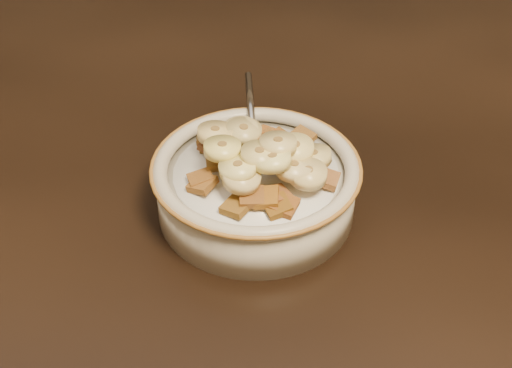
# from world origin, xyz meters

# --- Properties ---
(table) EXTENTS (1.42, 0.93, 0.04)m
(table) POSITION_xyz_m (0.00, 0.00, 0.73)
(table) COLOR black
(table) RESTS_ON floor
(chair) EXTENTS (0.50, 0.50, 0.85)m
(chair) POSITION_xyz_m (0.07, 0.57, 0.43)
(chair) COLOR black
(chair) RESTS_ON floor
(cereal_bowl) EXTENTS (0.17, 0.17, 0.04)m
(cereal_bowl) POSITION_xyz_m (0.25, -0.08, 0.77)
(cereal_bowl) COLOR #C1B89D
(cereal_bowl) RESTS_ON table
(milk) EXTENTS (0.14, 0.14, 0.00)m
(milk) POSITION_xyz_m (0.25, -0.08, 0.79)
(milk) COLOR white
(milk) RESTS_ON cereal_bowl
(spoon) EXTENTS (0.04, 0.05, 0.01)m
(spoon) POSITION_xyz_m (0.24, -0.05, 0.80)
(spoon) COLOR gray
(spoon) RESTS_ON cereal_bowl
(cereal_square_0) EXTENTS (0.02, 0.02, 0.01)m
(cereal_square_0) POSITION_xyz_m (0.22, -0.07, 0.80)
(cereal_square_0) COLOR brown
(cereal_square_0) RESTS_ON milk
(cereal_square_1) EXTENTS (0.03, 0.03, 0.01)m
(cereal_square_1) POSITION_xyz_m (0.27, -0.12, 0.80)
(cereal_square_1) COLOR brown
(cereal_square_1) RESTS_ON milk
(cereal_square_2) EXTENTS (0.02, 0.02, 0.01)m
(cereal_square_2) POSITION_xyz_m (0.29, -0.08, 0.80)
(cereal_square_2) COLOR brown
(cereal_square_2) RESTS_ON milk
(cereal_square_3) EXTENTS (0.03, 0.03, 0.01)m
(cereal_square_3) POSITION_xyz_m (0.24, -0.05, 0.81)
(cereal_square_3) COLOR #94631E
(cereal_square_3) RESTS_ON milk
(cereal_square_4) EXTENTS (0.03, 0.03, 0.01)m
(cereal_square_4) POSITION_xyz_m (0.27, -0.13, 0.80)
(cereal_square_4) COLOR brown
(cereal_square_4) RESTS_ON milk
(cereal_square_5) EXTENTS (0.03, 0.03, 0.01)m
(cereal_square_5) POSITION_xyz_m (0.20, -0.10, 0.80)
(cereal_square_5) COLOR brown
(cereal_square_5) RESTS_ON milk
(cereal_square_6) EXTENTS (0.03, 0.03, 0.01)m
(cereal_square_6) POSITION_xyz_m (0.20, -0.04, 0.80)
(cereal_square_6) COLOR olive
(cereal_square_6) RESTS_ON milk
(cereal_square_7) EXTENTS (0.02, 0.02, 0.01)m
(cereal_square_7) POSITION_xyz_m (0.25, -0.12, 0.80)
(cereal_square_7) COLOR #613314
(cereal_square_7) RESTS_ON milk
(cereal_square_8) EXTENTS (0.03, 0.03, 0.01)m
(cereal_square_8) POSITION_xyz_m (0.21, -0.05, 0.80)
(cereal_square_8) COLOR brown
(cereal_square_8) RESTS_ON milk
(cereal_square_9) EXTENTS (0.02, 0.02, 0.01)m
(cereal_square_9) POSITION_xyz_m (0.24, -0.04, 0.81)
(cereal_square_9) COLOR olive
(cereal_square_9) RESTS_ON milk
(cereal_square_10) EXTENTS (0.02, 0.02, 0.01)m
(cereal_square_10) POSITION_xyz_m (0.26, -0.12, 0.80)
(cereal_square_10) COLOR #9A5B19
(cereal_square_10) RESTS_ON milk
(cereal_square_11) EXTENTS (0.02, 0.02, 0.01)m
(cereal_square_11) POSITION_xyz_m (0.29, -0.06, 0.80)
(cereal_square_11) COLOR #9C6622
(cereal_square_11) RESTS_ON milk
(cereal_square_12) EXTENTS (0.03, 0.03, 0.01)m
(cereal_square_12) POSITION_xyz_m (0.25, -0.05, 0.81)
(cereal_square_12) COLOR brown
(cereal_square_12) RESTS_ON milk
(cereal_square_13) EXTENTS (0.03, 0.03, 0.01)m
(cereal_square_13) POSITION_xyz_m (0.28, -0.06, 0.81)
(cereal_square_13) COLOR brown
(cereal_square_13) RESTS_ON milk
(cereal_square_14) EXTENTS (0.03, 0.03, 0.01)m
(cereal_square_14) POSITION_xyz_m (0.25, -0.06, 0.81)
(cereal_square_14) COLOR brown
(cereal_square_14) RESTS_ON milk
(cereal_square_15) EXTENTS (0.03, 0.03, 0.01)m
(cereal_square_15) POSITION_xyz_m (0.27, -0.06, 0.81)
(cereal_square_15) COLOR olive
(cereal_square_15) RESTS_ON milk
(cereal_square_16) EXTENTS (0.03, 0.03, 0.01)m
(cereal_square_16) POSITION_xyz_m (0.26, -0.04, 0.80)
(cereal_square_16) COLOR brown
(cereal_square_16) RESTS_ON milk
(cereal_square_17) EXTENTS (0.03, 0.03, 0.01)m
(cereal_square_17) POSITION_xyz_m (0.26, -0.04, 0.81)
(cereal_square_17) COLOR brown
(cereal_square_17) RESTS_ON milk
(cereal_square_18) EXTENTS (0.03, 0.03, 0.01)m
(cereal_square_18) POSITION_xyz_m (0.25, -0.06, 0.81)
(cereal_square_18) COLOR brown
(cereal_square_18) RESTS_ON milk
(cereal_square_19) EXTENTS (0.02, 0.02, 0.01)m
(cereal_square_19) POSITION_xyz_m (0.31, -0.09, 0.80)
(cereal_square_19) COLOR #985A30
(cereal_square_19) RESTS_ON milk
(cereal_square_20) EXTENTS (0.03, 0.03, 0.01)m
(cereal_square_20) POSITION_xyz_m (0.28, -0.09, 0.80)
(cereal_square_20) COLOR brown
(cereal_square_20) RESTS_ON milk
(cereal_square_21) EXTENTS (0.03, 0.03, 0.01)m
(cereal_square_21) POSITION_xyz_m (0.27, -0.11, 0.80)
(cereal_square_21) COLOR brown
(cereal_square_21) RESTS_ON milk
(cereal_square_22) EXTENTS (0.03, 0.03, 0.01)m
(cereal_square_22) POSITION_xyz_m (0.28, -0.03, 0.80)
(cereal_square_22) COLOR brown
(cereal_square_22) RESTS_ON milk
(cereal_square_23) EXTENTS (0.03, 0.03, 0.01)m
(cereal_square_23) POSITION_xyz_m (0.20, -0.04, 0.80)
(cereal_square_23) COLOR brown
(cereal_square_23) RESTS_ON milk
(cereal_square_24) EXTENTS (0.03, 0.03, 0.01)m
(cereal_square_24) POSITION_xyz_m (0.23, -0.13, 0.80)
(cereal_square_24) COLOR #93611E
(cereal_square_24) RESTS_ON milk
(cereal_square_25) EXTENTS (0.02, 0.03, 0.01)m
(cereal_square_25) POSITION_xyz_m (0.30, -0.06, 0.80)
(cereal_square_25) COLOR brown
(cereal_square_25) RESTS_ON milk
(cereal_square_26) EXTENTS (0.02, 0.02, 0.01)m
(cereal_square_26) POSITION_xyz_m (0.21, -0.05, 0.80)
(cereal_square_26) COLOR brown
(cereal_square_26) RESTS_ON milk
(cereal_square_27) EXTENTS (0.03, 0.03, 0.01)m
(cereal_square_27) POSITION_xyz_m (0.28, -0.07, 0.80)
(cereal_square_27) COLOR olive
(cereal_square_27) RESTS_ON milk
(cereal_square_28) EXTENTS (0.03, 0.02, 0.01)m
(cereal_square_28) POSITION_xyz_m (0.21, -0.05, 0.80)
(cereal_square_28) COLOR brown
(cereal_square_28) RESTS_ON milk
(cereal_square_29) EXTENTS (0.02, 0.02, 0.01)m
(cereal_square_29) POSITION_xyz_m (0.28, -0.05, 0.80)
(cereal_square_29) COLOR brown
(cereal_square_29) RESTS_ON milk
(cereal_square_30) EXTENTS (0.03, 0.03, 0.01)m
(cereal_square_30) POSITION_xyz_m (0.20, -0.10, 0.80)
(cereal_square_30) COLOR brown
(cereal_square_30) RESTS_ON milk
(cereal_square_31) EXTENTS (0.02, 0.02, 0.01)m
(cereal_square_31) POSITION_xyz_m (0.21, -0.08, 0.80)
(cereal_square_31) COLOR brown
(cereal_square_31) RESTS_ON milk
(banana_slice_0) EXTENTS (0.04, 0.04, 0.01)m
(banana_slice_0) POSITION_xyz_m (0.23, -0.05, 0.82)
(banana_slice_0) COLOR #D7C56F
(banana_slice_0) RESTS_ON milk
(banana_slice_1) EXTENTS (0.04, 0.04, 0.01)m
(banana_slice_1) POSITION_xyz_m (0.29, -0.10, 0.81)
(banana_slice_1) COLOR #CAC084
(banana_slice_1) RESTS_ON milk
(banana_slice_2) EXTENTS (0.04, 0.04, 0.01)m
(banana_slice_2) POSITION_xyz_m (0.22, -0.08, 0.82)
(banana_slice_2) COLOR #F2E175
(banana_slice_2) RESTS_ON milk
(banana_slice_3) EXTENTS (0.04, 0.04, 0.01)m
(banana_slice_3) POSITION_xyz_m (0.24, -0.11, 0.81)
(banana_slice_3) COLOR #EDCD84
(banana_slice_3) RESTS_ON milk
(banana_slice_4) EXTENTS (0.04, 0.04, 0.01)m
(banana_slice_4) POSITION_xyz_m (0.28, -0.07, 0.82)
(banana_slice_4) COLOR #F9EF8C
(banana_slice_4) RESTS_ON milk
(banana_slice_5) EXTENTS (0.04, 0.04, 0.02)m
(banana_slice_5) POSITION_xyz_m (0.26, -0.10, 0.82)
(banana_slice_5) COLOR #EFE286
(banana_slice_5) RESTS_ON milk
(banana_slice_6) EXTENTS (0.04, 0.04, 0.02)m
(banana_slice_6) POSITION_xyz_m (0.29, -0.07, 0.81)
(banana_slice_6) COLOR #D0BE65
(banana_slice_6) RESTS_ON milk
(banana_slice_7) EXTENTS (0.04, 0.04, 0.01)m
(banana_slice_7) POSITION_xyz_m (0.23, -0.10, 0.82)
(banana_slice_7) COLOR #F2E59E
(banana_slice_7) RESTS_ON milk
(banana_slice_8) EXTENTS (0.04, 0.04, 0.01)m
(banana_slice_8) POSITION_xyz_m (0.26, -0.08, 0.83)
(banana_slice_8) COLOR beige
(banana_slice_8) RESTS_ON milk
(banana_slice_9) EXTENTS (0.04, 0.04, 0.01)m
(banana_slice_9) POSITION_xyz_m (0.28, -0.09, 0.81)
(banana_slice_9) COLOR #D1B67D
(banana_slice_9) RESTS_ON milk
(banana_slice_10) EXTENTS (0.04, 0.04, 0.01)m
(banana_slice_10) POSITION_xyz_m (0.25, -0.09, 0.82)
(banana_slice_10) COLOR #DCC17C
(banana_slice_10) RESTS_ON milk
(banana_slice_11) EXTENTS (0.04, 0.04, 0.01)m
(banana_slice_11) POSITION_xyz_m (0.21, -0.06, 0.82)
(banana_slice_11) COLOR #FFDE96
(banana_slice_11) RESTS_ON milk
(banana_slice_12) EXTENTS (0.04, 0.04, 0.01)m
(banana_slice_12) POSITION_xyz_m (0.23, -0.05, 0.82)
(banana_slice_12) COLOR #FAE89C
(banana_slice_12) RESTS_ON milk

